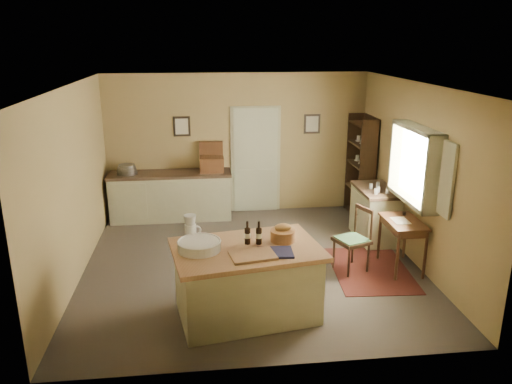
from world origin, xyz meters
TOP-DOWN VIEW (x-y plane):
  - ground at (0.00, 0.00)m, footprint 5.00×5.00m
  - wall_back at (0.00, 2.50)m, footprint 5.00×0.10m
  - wall_front at (0.00, -2.50)m, footprint 5.00×0.10m
  - wall_left at (-2.50, 0.00)m, footprint 0.10×5.00m
  - wall_right at (2.50, 0.00)m, footprint 0.10×5.00m
  - ceiling at (0.00, 0.00)m, footprint 5.00×5.00m
  - door at (0.35, 2.47)m, footprint 0.97×0.06m
  - framed_prints at (0.20, 2.48)m, footprint 2.82×0.02m
  - window at (2.42, -0.20)m, footprint 0.25×1.99m
  - work_island at (-0.21, -1.44)m, footprint 1.92×1.42m
  - sideboard at (-1.29, 2.20)m, footprint 2.28×0.65m
  - rug at (1.75, -0.41)m, footprint 1.20×1.67m
  - writing_desk at (2.20, -0.41)m, footprint 0.49×0.80m
  - desk_chair at (1.45, -0.37)m, footprint 0.57×0.57m
  - right_cabinet at (2.20, 0.77)m, footprint 0.59×1.05m
  - shelving_unit at (2.35, 1.97)m, footprint 0.33×0.87m

SIDE VIEW (x-z plane):
  - ground at x=0.00m, z-range 0.00..0.00m
  - rug at x=1.75m, z-range 0.00..0.01m
  - right_cabinet at x=2.20m, z-range -0.04..0.95m
  - desk_chair at x=1.45m, z-range 0.00..0.94m
  - sideboard at x=-1.29m, z-range -0.11..1.07m
  - work_island at x=-0.21m, z-range -0.12..1.08m
  - writing_desk at x=2.20m, z-range 0.25..1.07m
  - shelving_unit at x=2.35m, z-range 0.00..1.93m
  - door at x=0.35m, z-range 0.00..2.11m
  - wall_back at x=0.00m, z-range 0.00..2.70m
  - wall_front at x=0.00m, z-range 0.00..2.70m
  - wall_left at x=-2.50m, z-range 0.00..2.70m
  - wall_right at x=2.50m, z-range 0.00..2.70m
  - window at x=2.42m, z-range 0.99..2.11m
  - framed_prints at x=0.20m, z-range 1.53..1.91m
  - ceiling at x=0.00m, z-range 2.70..2.70m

